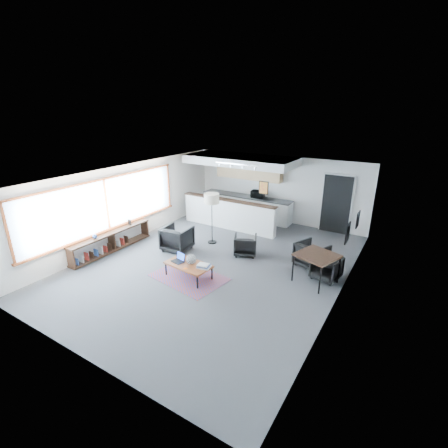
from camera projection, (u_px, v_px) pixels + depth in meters
The scene contains 21 objects.
room at pixel (216, 222), 9.14m from camera, with size 7.02×9.02×2.62m.
window at pixel (107, 206), 10.07m from camera, with size 0.10×5.95×1.66m.
console at pixel (111, 242), 10.26m from camera, with size 0.35×3.00×0.80m.
kitchenette at pixel (241, 187), 12.67m from camera, with size 4.20×1.96×2.60m.
doorway at pixel (336, 204), 11.63m from camera, with size 1.10×0.12×2.15m.
track_light at pixel (236, 165), 10.77m from camera, with size 1.60×0.07×0.15m.
wall_art_lower at pixel (348, 233), 7.67m from camera, with size 0.03×0.38×0.48m.
wall_art_upper at pixel (358, 220), 8.73m from camera, with size 0.03×0.34×0.44m.
kilim_rug at pixel (189, 277), 8.80m from camera, with size 2.12×1.59×0.01m.
coffee_table at pixel (188, 265), 8.67m from camera, with size 1.32×0.80×0.41m.
laptop at pixel (179, 259), 8.80m from camera, with size 0.38×0.34×0.24m.
ceramic_pot at pixel (191, 259), 8.62m from camera, with size 0.27×0.27×0.27m.
book_stack at pixel (204, 266), 8.45m from camera, with size 0.38×0.33×0.10m.
coaster at pixel (185, 269), 8.41m from camera, with size 0.11×0.11×0.01m.
armchair_left at pixel (177, 237), 10.35m from camera, with size 0.84×0.78×0.86m, color black.
armchair_right at pixel (245, 244), 10.06m from camera, with size 0.67×0.63×0.69m, color black.
floor_lamp at pixel (212, 200), 10.53m from camera, with size 0.53×0.53×1.72m.
dining_table at pixel (317, 257), 8.34m from camera, with size 1.18×1.18×0.79m.
dining_chair_near at pixel (326, 269), 8.64m from camera, with size 0.58×0.54×0.60m, color black.
dining_chair_far at pixel (312, 255), 9.31m from camera, with size 0.66×0.62×0.68m, color black.
microwave at pixel (258, 193), 12.88m from camera, with size 0.51×0.28×0.35m, color black.
Camera 1 is at (4.71, -7.21, 4.39)m, focal length 26.00 mm.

